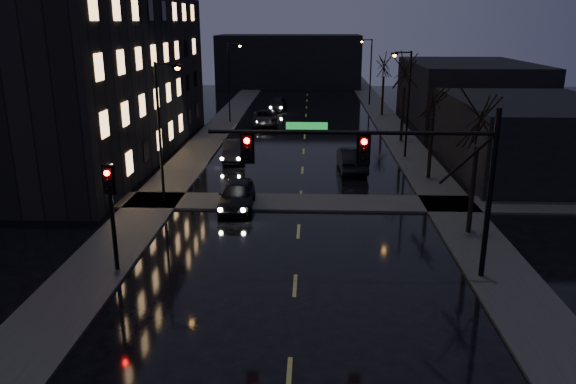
# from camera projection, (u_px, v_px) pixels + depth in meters

# --- Properties ---
(sidewalk_left) EXTENTS (3.00, 140.00, 0.12)m
(sidewalk_left) POSITION_uv_depth(u_px,v_px,m) (206.00, 142.00, 48.46)
(sidewalk_left) COLOR #2D2D2B
(sidewalk_left) RESTS_ON ground
(sidewalk_right) EXTENTS (3.00, 140.00, 0.12)m
(sidewalk_right) POSITION_uv_depth(u_px,v_px,m) (404.00, 144.00, 47.80)
(sidewalk_right) COLOR #2D2D2B
(sidewalk_right) RESTS_ON ground
(sidewalk_cross) EXTENTS (40.00, 3.00, 0.12)m
(sidewalk_cross) POSITION_uv_depth(u_px,v_px,m) (300.00, 202.00, 32.37)
(sidewalk_cross) COLOR #2D2D2B
(sidewalk_cross) RESTS_ON ground
(apartment_block) EXTENTS (12.00, 30.00, 12.00)m
(apartment_block) POSITION_uv_depth(u_px,v_px,m) (85.00, 78.00, 42.26)
(apartment_block) COLOR black
(apartment_block) RESTS_ON ground
(commercial_right_near) EXTENTS (10.00, 14.00, 5.00)m
(commercial_right_near) POSITION_uv_depth(u_px,v_px,m) (530.00, 137.00, 38.21)
(commercial_right_near) COLOR black
(commercial_right_near) RESTS_ON ground
(commercial_right_far) EXTENTS (12.00, 18.00, 6.00)m
(commercial_right_far) POSITION_uv_depth(u_px,v_px,m) (467.00, 91.00, 59.02)
(commercial_right_far) COLOR black
(commercial_right_far) RESTS_ON ground
(far_block) EXTENTS (22.00, 10.00, 8.00)m
(far_block) POSITION_uv_depth(u_px,v_px,m) (289.00, 61.00, 88.18)
(far_block) COLOR black
(far_block) RESTS_ON ground
(signal_mast) EXTENTS (11.11, 0.41, 7.00)m
(signal_mast) POSITION_uv_depth(u_px,v_px,m) (395.00, 162.00, 21.73)
(signal_mast) COLOR black
(signal_mast) RESTS_ON ground
(signal_pole_left) EXTENTS (0.35, 0.41, 4.53)m
(signal_pole_left) POSITION_uv_depth(u_px,v_px,m) (111.00, 204.00, 22.71)
(signal_pole_left) COLOR black
(signal_pole_left) RESTS_ON ground
(tree_near) EXTENTS (3.52, 3.52, 8.08)m
(tree_near) POSITION_uv_depth(u_px,v_px,m) (481.00, 108.00, 25.93)
(tree_near) COLOR black
(tree_near) RESTS_ON ground
(tree_mid_a) EXTENTS (3.30, 3.30, 7.58)m
(tree_mid_a) POSITION_uv_depth(u_px,v_px,m) (435.00, 91.00, 35.60)
(tree_mid_a) COLOR black
(tree_mid_a) RESTS_ON ground
(tree_mid_b) EXTENTS (3.74, 3.74, 8.59)m
(tree_mid_b) POSITION_uv_depth(u_px,v_px,m) (405.00, 64.00, 46.84)
(tree_mid_b) COLOR black
(tree_mid_b) RESTS_ON ground
(tree_far) EXTENTS (3.43, 3.43, 7.88)m
(tree_far) POSITION_uv_depth(u_px,v_px,m) (384.00, 60.00, 60.38)
(tree_far) COLOR black
(tree_far) RESTS_ON ground
(streetlight_l_near) EXTENTS (1.53, 0.28, 8.00)m
(streetlight_l_near) POSITION_uv_depth(u_px,v_px,m) (163.00, 122.00, 30.81)
(streetlight_l_near) COLOR black
(streetlight_l_near) RESTS_ON ground
(streetlight_l_far) EXTENTS (1.53, 0.28, 8.00)m
(streetlight_l_far) POSITION_uv_depth(u_px,v_px,m) (231.00, 76.00, 56.60)
(streetlight_l_far) COLOR black
(streetlight_l_far) RESTS_ON ground
(streetlight_r_mid) EXTENTS (1.53, 0.28, 8.00)m
(streetlight_r_mid) POSITION_uv_depth(u_px,v_px,m) (406.00, 96.00, 41.68)
(streetlight_r_mid) COLOR black
(streetlight_r_mid) RESTS_ON ground
(streetlight_r_far) EXTENTS (1.53, 0.28, 8.00)m
(streetlight_r_far) POSITION_uv_depth(u_px,v_px,m) (369.00, 66.00, 68.43)
(streetlight_r_far) COLOR black
(streetlight_r_far) RESTS_ON ground
(oncoming_car_a) EXTENTS (2.05, 4.74, 1.59)m
(oncoming_car_a) POSITION_uv_depth(u_px,v_px,m) (237.00, 195.00, 31.31)
(oncoming_car_a) COLOR black
(oncoming_car_a) RESTS_ON ground
(oncoming_car_b) EXTENTS (2.03, 4.73, 1.52)m
(oncoming_car_b) POSITION_uv_depth(u_px,v_px,m) (234.00, 150.00, 42.16)
(oncoming_car_b) COLOR black
(oncoming_car_b) RESTS_ON ground
(oncoming_car_c) EXTENTS (2.78, 5.49, 1.49)m
(oncoming_car_c) POSITION_uv_depth(u_px,v_px,m) (265.00, 118.00, 56.48)
(oncoming_car_c) COLOR black
(oncoming_car_c) RESTS_ON ground
(oncoming_car_d) EXTENTS (2.41, 4.85, 1.35)m
(oncoming_car_d) POSITION_uv_depth(u_px,v_px,m) (277.00, 104.00, 65.87)
(oncoming_car_d) COLOR black
(oncoming_car_d) RESTS_ON ground
(lead_car) EXTENTS (1.99, 5.19, 1.69)m
(lead_car) POSITION_uv_depth(u_px,v_px,m) (352.00, 159.00, 39.23)
(lead_car) COLOR black
(lead_car) RESTS_ON ground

